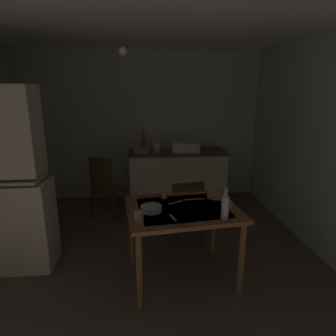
{
  "coord_description": "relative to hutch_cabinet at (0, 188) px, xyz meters",
  "views": [
    {
      "loc": [
        -0.04,
        -2.79,
        1.85
      ],
      "look_at": [
        0.25,
        0.23,
        1.03
      ],
      "focal_mm": 30.96,
      "sensor_mm": 36.0,
      "label": 1
    }
  ],
  "objects": [
    {
      "name": "glass_bottle",
      "position": [
        2.15,
        -0.65,
        -0.02
      ],
      "size": [
        0.07,
        0.07,
        0.28
      ],
      "color": "#B7BCC1",
      "rests_on": "dining_table"
    },
    {
      "name": "mug_tall",
      "position": [
        2.24,
        -0.41,
        -0.1
      ],
      "size": [
        0.09,
        0.09,
        0.06
      ],
      "primitive_type": "cylinder",
      "color": "tan",
      "rests_on": "dining_table"
    },
    {
      "name": "counter_cabinet",
      "position": [
        2.02,
        1.7,
        -0.45
      ],
      "size": [
        1.59,
        0.64,
        0.87
      ],
      "color": "beige",
      "rests_on": "ground"
    },
    {
      "name": "chair_by_counter",
      "position": [
        0.92,
        1.13,
        -0.4
      ],
      "size": [
        0.54,
        0.54,
        0.94
      ],
      "color": "#463519",
      "rests_on": "ground"
    },
    {
      "name": "pendant_bulb",
      "position": [
        1.29,
        0.01,
        1.31
      ],
      "size": [
        0.08,
        0.08,
        0.08
      ],
      "primitive_type": "sphere",
      "color": "#F9EFCC"
    },
    {
      "name": "sink_basin",
      "position": [
        2.15,
        1.7,
        0.06
      ],
      "size": [
        0.44,
        0.34,
        0.15
      ],
      "color": "white",
      "rests_on": "counter_cabinet"
    },
    {
      "name": "ceiling_slab",
      "position": [
        1.47,
        -0.13,
        1.64
      ],
      "size": [
        4.03,
        4.41,
        0.1
      ],
      "primitive_type": "cube",
      "color": "silver"
    },
    {
      "name": "hand_pump",
      "position": [
        1.48,
        1.75,
        0.15
      ],
      "size": [
        0.05,
        0.27,
        0.39
      ],
      "color": "maroon",
      "rests_on": "counter_cabinet"
    },
    {
      "name": "teaspoon_near_bowl",
      "position": [
        1.76,
        -0.24,
        -0.13
      ],
      "size": [
        0.14,
        0.09,
        0.0
      ],
      "primitive_type": "cube",
      "rotation": [
        0.0,
        0.0,
        3.64
      ],
      "color": "beige",
      "rests_on": "dining_table"
    },
    {
      "name": "dining_table",
      "position": [
        1.82,
        -0.37,
        -0.23
      ],
      "size": [
        1.14,
        0.95,
        0.76
      ],
      "color": "brown",
      "rests_on": "ground"
    },
    {
      "name": "soup_bowl_small",
      "position": [
        1.51,
        -0.42,
        -0.11
      ],
      "size": [
        0.2,
        0.2,
        0.05
      ],
      "primitive_type": "cylinder",
      "color": "#ADD1C1",
      "rests_on": "dining_table"
    },
    {
      "name": "stoneware_crock",
      "position": [
        1.69,
        1.71,
        0.06
      ],
      "size": [
        0.12,
        0.12,
        0.15
      ],
      "primitive_type": "cylinder",
      "color": "beige",
      "rests_on": "counter_cabinet"
    },
    {
      "name": "ground_plane",
      "position": [
        1.47,
        -0.13,
        -0.89
      ],
      "size": [
        5.31,
        5.31,
        0.0
      ],
      "primitive_type": "plane",
      "color": "brown"
    },
    {
      "name": "serving_bowl_wide",
      "position": [
        2.19,
        -0.13,
        -0.11
      ],
      "size": [
        0.16,
        0.16,
        0.05
      ],
      "primitive_type": "cylinder",
      "color": "tan",
      "rests_on": "dining_table"
    },
    {
      "name": "table_knife",
      "position": [
        1.97,
        -0.16,
        -0.13
      ],
      "size": [
        0.22,
        0.03,
        0.0
      ],
      "primitive_type": "cube",
      "rotation": [
        0.0,
        0.0,
        3.19
      ],
      "color": "silver",
      "rests_on": "dining_table"
    },
    {
      "name": "teacup_mint",
      "position": [
        1.4,
        -0.61,
        -0.09
      ],
      "size": [
        0.08,
        0.08,
        0.09
      ],
      "primitive_type": "cylinder",
      "color": "tan",
      "rests_on": "dining_table"
    },
    {
      "name": "wall_back",
      "position": [
        1.47,
        2.07,
        0.35
      ],
      "size": [
        4.03,
        0.1,
        2.48
      ],
      "primitive_type": "cube",
      "color": "#B8C4B3",
      "rests_on": "ground"
    },
    {
      "name": "mug_dark",
      "position": [
        1.66,
        -0.1,
        -0.09
      ],
      "size": [
        0.06,
        0.06,
        0.08
      ],
      "primitive_type": "cylinder",
      "color": "tan",
      "rests_on": "dining_table"
    },
    {
      "name": "chair_far_side",
      "position": [
        1.94,
        0.28,
        -0.44
      ],
      "size": [
        0.46,
        0.46,
        0.83
      ],
      "color": "#4C341A",
      "rests_on": "ground"
    },
    {
      "name": "mixing_bowl_counter",
      "position": [
        1.43,
        1.65,
        0.02
      ],
      "size": [
        0.26,
        0.26,
        0.07
      ],
      "primitive_type": "cylinder",
      "color": "tan",
      "rests_on": "counter_cabinet"
    },
    {
      "name": "teaspoon_by_cup",
      "position": [
        1.7,
        -0.59,
        -0.13
      ],
      "size": [
        0.06,
        0.14,
        0.0
      ],
      "primitive_type": "cube",
      "rotation": [
        0.0,
        0.0,
        5.01
      ],
      "color": "beige",
      "rests_on": "dining_table"
    },
    {
      "name": "hutch_cabinet",
      "position": [
        0.0,
        0.0,
        0.0
      ],
      "size": [
        0.94,
        0.44,
        1.9
      ],
      "color": "beige",
      "rests_on": "ground"
    }
  ]
}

